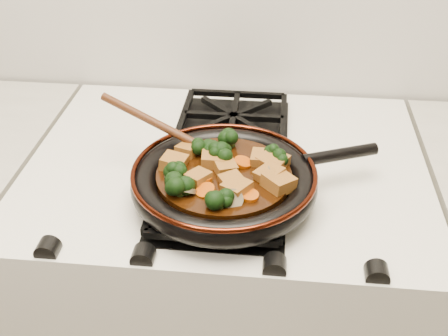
# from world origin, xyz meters

# --- Properties ---
(stove) EXTENTS (0.76, 0.60, 0.90)m
(stove) POSITION_xyz_m (0.00, 1.69, 0.45)
(stove) COLOR silver
(stove) RESTS_ON ground
(burner_grate_front) EXTENTS (0.23, 0.23, 0.03)m
(burner_grate_front) POSITION_xyz_m (0.00, 1.55, 0.91)
(burner_grate_front) COLOR black
(burner_grate_front) RESTS_ON stove
(burner_grate_back) EXTENTS (0.23, 0.23, 0.03)m
(burner_grate_back) POSITION_xyz_m (0.00, 1.83, 0.91)
(burner_grate_back) COLOR black
(burner_grate_back) RESTS_ON stove
(skillet) EXTENTS (0.43, 0.32, 0.05)m
(skillet) POSITION_xyz_m (0.01, 1.57, 0.94)
(skillet) COLOR black
(skillet) RESTS_ON burner_grate_front
(braising_sauce) EXTENTS (0.23, 0.23, 0.02)m
(braising_sauce) POSITION_xyz_m (0.01, 1.57, 0.95)
(braising_sauce) COLOR black
(braising_sauce) RESTS_ON skillet
(tofu_cube_0) EXTENTS (0.04, 0.04, 0.02)m
(tofu_cube_0) POSITION_xyz_m (0.07, 1.61, 0.97)
(tofu_cube_0) COLOR #905B21
(tofu_cube_0) RESTS_ON braising_sauce
(tofu_cube_1) EXTENTS (0.05, 0.05, 0.02)m
(tofu_cube_1) POSITION_xyz_m (0.09, 1.60, 0.97)
(tofu_cube_1) COLOR #905B21
(tofu_cube_1) RESTS_ON braising_sauce
(tofu_cube_2) EXTENTS (0.06, 0.06, 0.03)m
(tofu_cube_2) POSITION_xyz_m (0.10, 1.54, 0.97)
(tofu_cube_2) COLOR #905B21
(tofu_cube_2) RESTS_ON braising_sauce
(tofu_cube_3) EXTENTS (0.05, 0.05, 0.03)m
(tofu_cube_3) POSITION_xyz_m (0.01, 1.57, 0.97)
(tofu_cube_3) COLOR #905B21
(tofu_cube_3) RESTS_ON braising_sauce
(tofu_cube_4) EXTENTS (0.05, 0.05, 0.02)m
(tofu_cube_4) POSITION_xyz_m (-0.06, 1.62, 0.97)
(tofu_cube_4) COLOR #905B21
(tofu_cube_4) RESTS_ON braising_sauce
(tofu_cube_5) EXTENTS (0.05, 0.05, 0.02)m
(tofu_cube_5) POSITION_xyz_m (-0.03, 1.54, 0.97)
(tofu_cube_5) COLOR #905B21
(tofu_cube_5) RESTS_ON braising_sauce
(tofu_cube_6) EXTENTS (0.05, 0.05, 0.03)m
(tofu_cube_6) POSITION_xyz_m (0.02, 1.54, 0.97)
(tofu_cube_6) COLOR #905B21
(tofu_cube_6) RESTS_ON braising_sauce
(tofu_cube_7) EXTENTS (0.06, 0.05, 0.03)m
(tofu_cube_7) POSITION_xyz_m (0.03, 1.52, 0.97)
(tofu_cube_7) COLOR #905B21
(tofu_cube_7) RESTS_ON braising_sauce
(tofu_cube_8) EXTENTS (0.06, 0.06, 0.03)m
(tofu_cube_8) POSITION_xyz_m (0.08, 1.56, 0.97)
(tofu_cube_8) COLOR #905B21
(tofu_cube_8) RESTS_ON braising_sauce
(tofu_cube_9) EXTENTS (0.04, 0.05, 0.03)m
(tofu_cube_9) POSITION_xyz_m (-0.01, 1.59, 0.97)
(tofu_cube_9) COLOR #905B21
(tofu_cube_9) RESTS_ON braising_sauce
(tofu_cube_10) EXTENTS (0.06, 0.06, 0.03)m
(tofu_cube_10) POSITION_xyz_m (0.09, 1.60, 0.97)
(tofu_cube_10) COLOR #905B21
(tofu_cube_10) RESTS_ON braising_sauce
(tofu_cube_11) EXTENTS (0.05, 0.05, 0.03)m
(tofu_cube_11) POSITION_xyz_m (-0.08, 1.58, 0.97)
(tofu_cube_11) COLOR #905B21
(tofu_cube_11) RESTS_ON braising_sauce
(broccoli_floret_0) EXTENTS (0.07, 0.07, 0.07)m
(broccoli_floret_0) POSITION_xyz_m (-0.03, 1.62, 0.97)
(broccoli_floret_0) COLOR black
(broccoli_floret_0) RESTS_ON braising_sauce
(broccoli_floret_1) EXTENTS (0.08, 0.08, 0.07)m
(broccoli_floret_1) POSITION_xyz_m (0.01, 1.65, 0.97)
(broccoli_floret_1) COLOR black
(broccoli_floret_1) RESTS_ON braising_sauce
(broccoli_floret_2) EXTENTS (0.08, 0.09, 0.08)m
(broccoli_floret_2) POSITION_xyz_m (-0.00, 1.60, 0.97)
(broccoli_floret_2) COLOR black
(broccoli_floret_2) RESTS_ON braising_sauce
(broccoli_floret_3) EXTENTS (0.07, 0.08, 0.07)m
(broccoli_floret_3) POSITION_xyz_m (0.09, 1.61, 0.97)
(broccoli_floret_3) COLOR black
(broccoli_floret_3) RESTS_ON braising_sauce
(broccoli_floret_4) EXTENTS (0.08, 0.07, 0.06)m
(broccoli_floret_4) POSITION_xyz_m (-0.05, 1.50, 0.97)
(broccoli_floret_4) COLOR black
(broccoli_floret_4) RESTS_ON braising_sauce
(broccoli_floret_5) EXTENTS (0.08, 0.08, 0.07)m
(broccoli_floret_5) POSITION_xyz_m (-0.07, 1.55, 0.97)
(broccoli_floret_5) COLOR black
(broccoli_floret_5) RESTS_ON braising_sauce
(broccoli_floret_6) EXTENTS (0.08, 0.08, 0.05)m
(broccoli_floret_6) POSITION_xyz_m (0.01, 1.48, 0.97)
(broccoli_floret_6) COLOR black
(broccoli_floret_6) RESTS_ON braising_sauce
(carrot_coin_0) EXTENTS (0.03, 0.03, 0.02)m
(carrot_coin_0) POSITION_xyz_m (-0.03, 1.64, 0.96)
(carrot_coin_0) COLOR #B14304
(carrot_coin_0) RESTS_ON braising_sauce
(carrot_coin_1) EXTENTS (0.03, 0.03, 0.01)m
(carrot_coin_1) POSITION_xyz_m (0.06, 1.50, 0.96)
(carrot_coin_1) COLOR #B14304
(carrot_coin_1) RESTS_ON braising_sauce
(carrot_coin_2) EXTENTS (0.03, 0.03, 0.02)m
(carrot_coin_2) POSITION_xyz_m (0.01, 1.61, 0.96)
(carrot_coin_2) COLOR #B14304
(carrot_coin_2) RESTS_ON braising_sauce
(carrot_coin_3) EXTENTS (0.03, 0.03, 0.01)m
(carrot_coin_3) POSITION_xyz_m (-0.02, 1.54, 0.96)
(carrot_coin_3) COLOR #B14304
(carrot_coin_3) RESTS_ON braising_sauce
(carrot_coin_4) EXTENTS (0.03, 0.03, 0.02)m
(carrot_coin_4) POSITION_xyz_m (-0.02, 1.51, 0.96)
(carrot_coin_4) COLOR #B14304
(carrot_coin_4) RESTS_ON braising_sauce
(carrot_coin_5) EXTENTS (0.03, 0.03, 0.02)m
(carrot_coin_5) POSITION_xyz_m (0.04, 1.60, 0.96)
(carrot_coin_5) COLOR #B14304
(carrot_coin_5) RESTS_ON braising_sauce
(mushroom_slice_0) EXTENTS (0.04, 0.04, 0.03)m
(mushroom_slice_0) POSITION_xyz_m (-0.05, 1.51, 0.97)
(mushroom_slice_0) COLOR brown
(mushroom_slice_0) RESTS_ON braising_sauce
(mushroom_slice_1) EXTENTS (0.04, 0.04, 0.03)m
(mushroom_slice_1) POSITION_xyz_m (0.03, 1.49, 0.97)
(mushroom_slice_1) COLOR brown
(mushroom_slice_1) RESTS_ON braising_sauce
(mushroom_slice_2) EXTENTS (0.03, 0.03, 0.03)m
(mushroom_slice_2) POSITION_xyz_m (-0.07, 1.55, 0.97)
(mushroom_slice_2) COLOR brown
(mushroom_slice_2) RESTS_ON braising_sauce
(mushroom_slice_3) EXTENTS (0.03, 0.04, 0.03)m
(mushroom_slice_3) POSITION_xyz_m (0.09, 1.56, 0.97)
(mushroom_slice_3) COLOR brown
(mushroom_slice_3) RESTS_ON braising_sauce
(mushroom_slice_4) EXTENTS (0.05, 0.05, 0.02)m
(mushroom_slice_4) POSITION_xyz_m (-0.07, 1.55, 0.97)
(mushroom_slice_4) COLOR brown
(mushroom_slice_4) RESTS_ON braising_sauce
(wooden_spoon) EXTENTS (0.14, 0.07, 0.22)m
(wooden_spoon) POSITION_xyz_m (-0.08, 1.65, 0.98)
(wooden_spoon) COLOR #45220E
(wooden_spoon) RESTS_ON braising_sauce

